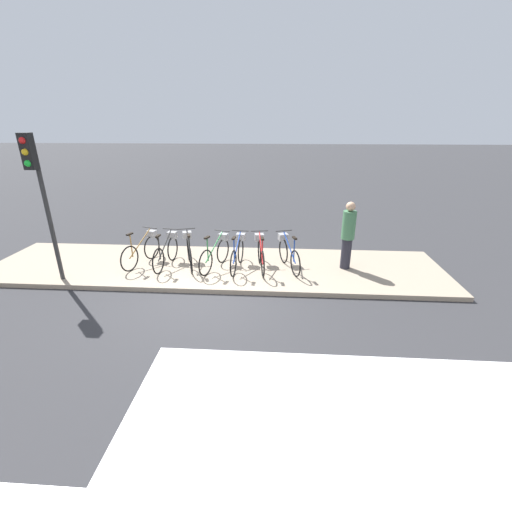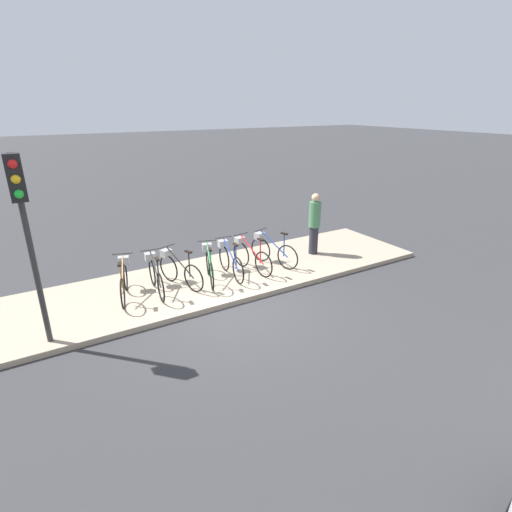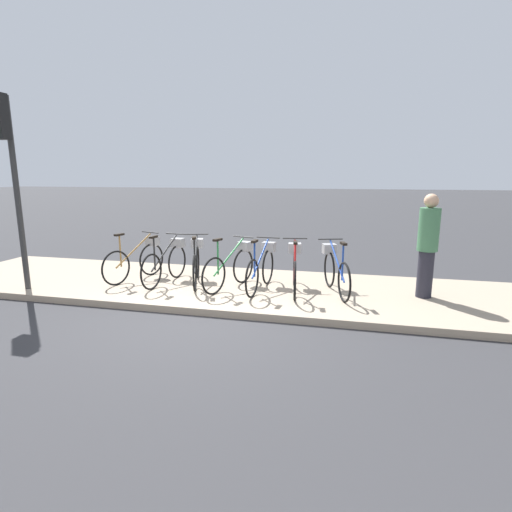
{
  "view_description": "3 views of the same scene",
  "coord_description": "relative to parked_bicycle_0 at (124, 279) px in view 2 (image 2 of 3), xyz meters",
  "views": [
    {
      "loc": [
        1.69,
        -7.04,
        3.75
      ],
      "look_at": [
        1.21,
        0.18,
        0.92
      ],
      "focal_mm": 24.0,
      "sensor_mm": 36.0,
      "label": 1
    },
    {
      "loc": [
        -3.6,
        -7.1,
        4.26
      ],
      "look_at": [
        0.77,
        0.23,
        0.99
      ],
      "focal_mm": 28.0,
      "sensor_mm": 36.0,
      "label": 2
    },
    {
      "loc": [
        2.21,
        -5.67,
        2.21
      ],
      "look_at": [
        0.52,
        1.4,
        0.73
      ],
      "focal_mm": 28.0,
      "sensor_mm": 36.0,
      "label": 3
    }
  ],
  "objects": [
    {
      "name": "ground_plane",
      "position": [
        1.96,
        -1.47,
        -0.56
      ],
      "size": [
        120.0,
        120.0,
        0.0
      ],
      "primitive_type": "plane",
      "color": "#2D2D30"
    },
    {
      "name": "sidewalk",
      "position": [
        1.96,
        -0.02,
        -0.5
      ],
      "size": [
        12.17,
        2.9,
        0.12
      ],
      "color": "gray",
      "rests_on": "ground_plane"
    },
    {
      "name": "parked_bicycle_0",
      "position": [
        0.0,
        0.0,
        0.0
      ],
      "size": [
        0.62,
        1.55,
        0.99
      ],
      "color": "black",
      "rests_on": "sidewalk"
    },
    {
      "name": "parked_bicycle_1",
      "position": [
        0.69,
        -0.09,
        0.0
      ],
      "size": [
        0.46,
        1.61,
        0.99
      ],
      "color": "black",
      "rests_on": "sidewalk"
    },
    {
      "name": "parked_bicycle_2",
      "position": [
        1.27,
        -0.03,
        0.0
      ],
      "size": [
        0.64,
        1.54,
        0.99
      ],
      "color": "black",
      "rests_on": "sidewalk"
    },
    {
      "name": "parked_bicycle_3",
      "position": [
        2.04,
        -0.15,
        0.0
      ],
      "size": [
        0.64,
        1.54,
        0.99
      ],
      "color": "black",
      "rests_on": "sidewalk"
    },
    {
      "name": "parked_bicycle_4",
      "position": [
        2.61,
        -0.13,
        0.0
      ],
      "size": [
        0.46,
        1.61,
        0.99
      ],
      "color": "black",
      "rests_on": "sidewalk"
    },
    {
      "name": "parked_bicycle_5",
      "position": [
        3.21,
        -0.12,
        0.0
      ],
      "size": [
        0.46,
        1.6,
        0.99
      ],
      "color": "black",
      "rests_on": "sidewalk"
    },
    {
      "name": "parked_bicycle_6",
      "position": [
        3.93,
        -0.04,
        0.0
      ],
      "size": [
        0.64,
        1.54,
        0.99
      ],
      "color": "black",
      "rests_on": "sidewalk"
    },
    {
      "name": "pedestrian",
      "position": [
        5.46,
        0.04,
        0.51
      ],
      "size": [
        0.34,
        0.34,
        1.78
      ],
      "color": "#23232D",
      "rests_on": "sidewalk"
    },
    {
      "name": "traffic_light",
      "position": [
        -1.67,
        -1.23,
        2.03
      ],
      "size": [
        0.24,
        0.4,
        3.43
      ],
      "color": "#2D2D2D",
      "rests_on": "sidewalk"
    }
  ]
}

